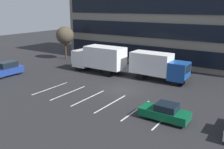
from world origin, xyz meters
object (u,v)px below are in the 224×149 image
Objects in this scene: box_truck_white at (99,58)px; box_truck_blue at (158,65)px; suv_navy at (7,69)px; bare_tree at (65,35)px; sedan_forest at (165,112)px.

box_truck_blue is (8.54, 0.99, -0.17)m from box_truck_white.
box_truck_blue reaches higher than suv_navy.
box_truck_blue is at bearing -9.15° from bare_tree.
bare_tree is (-10.39, 4.04, 2.10)m from box_truck_white.
suv_navy is 12.93m from bare_tree.
box_truck_white is at bearing 42.09° from suv_navy.
box_truck_blue is 1.30× the size of bare_tree.
suv_navy is (-17.86, -9.41, -1.03)m from box_truck_blue.
bare_tree is (-18.94, 3.05, 2.26)m from box_truck_blue.
suv_navy is 0.73× the size of bare_tree.
box_truck_white is 12.61m from suv_navy.
box_truck_white is 8.60m from box_truck_blue.
suv_navy is 23.06m from sedan_forest.
bare_tree reaches higher than sedan_forest.
box_truck_blue is 1.77× the size of suv_navy.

